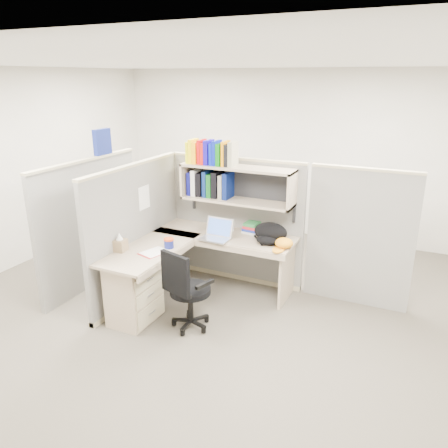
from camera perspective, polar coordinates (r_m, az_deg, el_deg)
The scene contains 14 objects.
ground at distance 5.20m, azimuth -2.59°, elevation -10.88°, with size 6.00×6.00×0.00m, color #3B352D.
room_shell at distance 4.62m, azimuth -2.88°, elevation 6.85°, with size 6.00×6.00×6.00m.
cubicle at distance 5.36m, azimuth -3.97°, elevation 0.63°, with size 3.79×1.84×1.95m.
desk at distance 4.97m, azimuth -8.40°, elevation -6.86°, with size 1.74×1.75×0.73m.
laptop at distance 5.15m, azimuth -1.19°, elevation -0.76°, with size 0.34×0.34×0.25m, color #B9BABE, non-canonical shape.
backpack at distance 5.07m, azimuth 5.91°, elevation -1.24°, with size 0.39×0.30×0.23m, color black, non-canonical shape.
orange_cap at distance 4.97m, azimuth 7.84°, elevation -2.48°, with size 0.21×0.24×0.11m, color orange, non-canonical shape.
snack_canister at distance 4.96m, azimuth -7.21°, elevation -2.47°, with size 0.11×0.11×0.11m.
tissue_box at distance 4.96m, azimuth -13.47°, elevation -2.29°, with size 0.13×0.13×0.21m, color #886F4D, non-canonical shape.
mouse at distance 5.22m, azimuth 0.36°, elevation -1.74°, with size 0.08×0.06×0.03m, color #89A4C2.
paper_cup at distance 5.48m, azimuth 0.93°, elevation -0.30°, with size 0.08×0.08×0.11m, color white.
book_stack at distance 5.44m, azimuth 3.77°, elevation -0.37°, with size 0.19×0.26×0.13m, color slate, non-canonical shape.
loose_paper at distance 4.88m, azimuth -9.06°, elevation -3.62°, with size 0.21×0.28×0.00m, color white, non-canonical shape.
task_chair at distance 4.67m, azimuth -4.76°, elevation -10.09°, with size 0.52×0.48×0.91m.
Camera 1 is at (2.13, -3.99, 2.57)m, focal length 35.00 mm.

